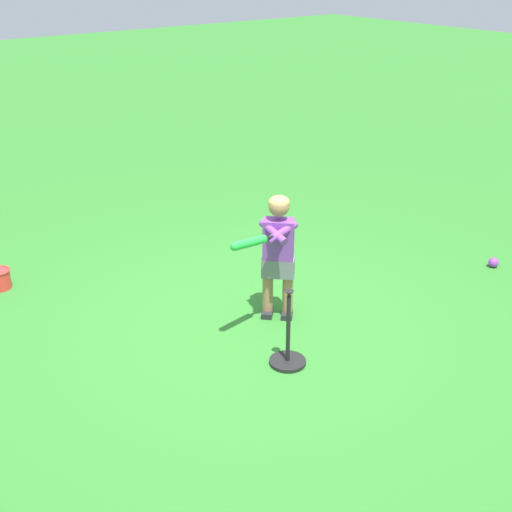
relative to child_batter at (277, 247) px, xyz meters
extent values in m
plane|color=#2D7528|center=(-0.28, 0.00, -0.65)|extent=(40.00, 40.00, 0.00)
cube|color=#232328|center=(0.07, -0.06, -0.63)|extent=(0.17, 0.17, 0.05)
cylinder|color=#996B4C|center=(0.09, -0.05, -0.44)|extent=(0.09, 0.09, 0.34)
cube|color=#232328|center=(-0.05, 0.06, -0.63)|extent=(0.17, 0.17, 0.05)
cylinder|color=#996B4C|center=(-0.03, 0.07, -0.44)|extent=(0.09, 0.09, 0.34)
cube|color=slate|center=(0.03, 0.01, -0.19)|extent=(0.30, 0.30, 0.16)
cube|color=#753899|center=(0.03, 0.01, 0.06)|extent=(0.28, 0.28, 0.34)
sphere|color=#996B4C|center=(0.03, 0.01, 0.34)|extent=(0.17, 0.17, 0.17)
ellipsoid|color=tan|center=(0.03, 0.02, 0.37)|extent=(0.25, 0.25, 0.11)
sphere|color=green|center=(-0.07, -0.09, 0.15)|extent=(0.04, 0.04, 0.04)
cylinder|color=black|center=(-0.16, -0.10, 0.16)|extent=(0.14, 0.05, 0.05)
cylinder|color=green|center=(-0.39, -0.15, 0.20)|extent=(0.35, 0.13, 0.11)
sphere|color=green|center=(-0.56, -0.18, 0.22)|extent=(0.07, 0.07, 0.07)
cylinder|color=#753899|center=(-0.02, -0.09, 0.16)|extent=(0.31, 0.07, 0.14)
cylinder|color=#753899|center=(-0.07, -0.04, 0.16)|extent=(0.07, 0.31, 0.14)
sphere|color=purple|center=(2.32, -0.55, -0.60)|extent=(0.10, 0.10, 0.10)
cylinder|color=black|center=(-0.39, -0.61, -0.64)|extent=(0.28, 0.28, 0.03)
cylinder|color=black|center=(-0.39, -0.61, -0.35)|extent=(0.03, 0.03, 0.55)
cone|color=black|center=(-0.39, -0.61, -0.05)|extent=(0.07, 0.07, 0.04)
camera|label=1|loc=(-3.27, -3.94, 2.25)|focal=48.07mm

